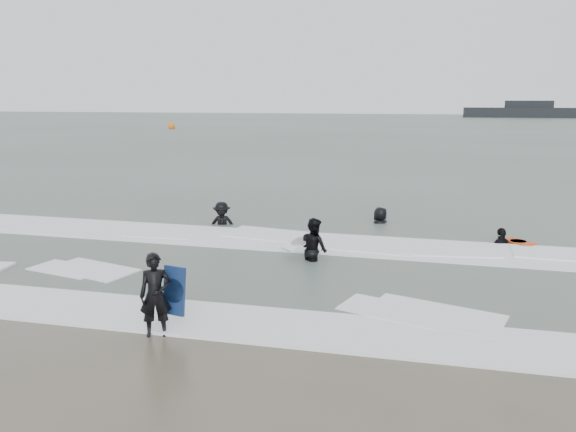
% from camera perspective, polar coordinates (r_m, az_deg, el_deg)
% --- Properties ---
extents(ground, '(320.00, 320.00, 0.00)m').
position_cam_1_polar(ground, '(12.34, -5.80, -9.66)').
color(ground, brown).
rests_on(ground, ground).
extents(sea, '(320.00, 320.00, 0.00)m').
position_cam_1_polar(sea, '(90.96, 11.84, 8.78)').
color(sea, '#47544C').
rests_on(sea, ground).
extents(surfer_centre, '(0.72, 0.61, 1.67)m').
position_cam_1_polar(surfer_centre, '(11.44, -13.11, -11.70)').
color(surfer_centre, black).
rests_on(surfer_centre, ground).
extents(surfer_wading, '(1.10, 1.09, 1.80)m').
position_cam_1_polar(surfer_wading, '(15.95, 2.64, -4.59)').
color(surfer_wading, black).
rests_on(surfer_wading, ground).
extents(surfer_breaker, '(1.24, 0.88, 1.74)m').
position_cam_1_polar(surfer_breaker, '(20.35, -6.72, -1.05)').
color(surfer_breaker, black).
rests_on(surfer_breaker, ground).
extents(surfer_right_near, '(1.05, 0.91, 1.70)m').
position_cam_1_polar(surfer_right_near, '(18.90, 20.85, -2.75)').
color(surfer_right_near, black).
rests_on(surfer_right_near, ground).
extents(surfer_right_far, '(0.98, 1.04, 1.78)m').
position_cam_1_polar(surfer_right_far, '(20.82, 9.35, -0.83)').
color(surfer_right_far, black).
rests_on(surfer_right_far, ground).
extents(surf_foam, '(30.03, 9.06, 0.09)m').
position_cam_1_polar(surf_foam, '(15.66, -1.17, -4.75)').
color(surf_foam, white).
rests_on(surf_foam, ground).
extents(bodyboards, '(8.27, 9.45, 1.25)m').
position_cam_1_polar(bodyboards, '(14.96, 7.06, -3.80)').
color(bodyboards, '#10234E').
rests_on(bodyboards, ground).
extents(buoy, '(1.00, 1.00, 1.65)m').
position_cam_1_polar(buoy, '(87.51, -11.75, 8.91)').
color(buoy, '#E35F0A').
rests_on(buoy, ground).
extents(vessel_horizon, '(29.60, 5.29, 4.02)m').
position_cam_1_polar(vessel_horizon, '(148.39, 23.22, 9.73)').
color(vessel_horizon, black).
rests_on(vessel_horizon, ground).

